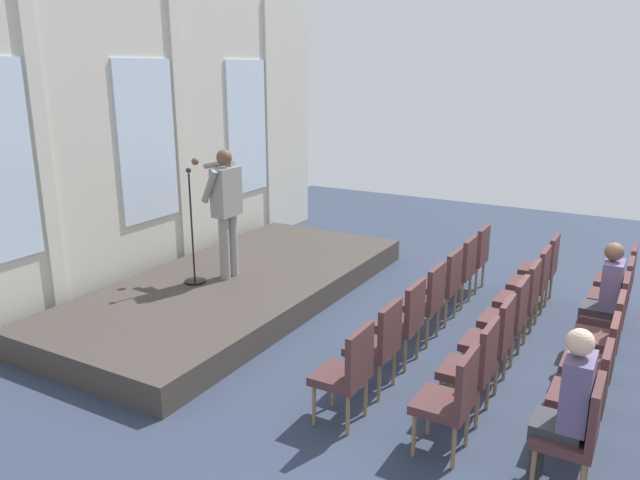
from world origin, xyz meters
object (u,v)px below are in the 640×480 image
chair_r1_c3 (509,314)px  chair_r1_c2 (494,336)px  chair_r1_c4 (523,295)px  chair_r1_c6 (544,264)px  chair_r2_c0 (576,429)px  chair_r0_c6 (475,254)px  chair_r2_c4 (611,310)px  chair_r0_c1 (379,341)px  chair_r0_c5 (461,267)px  chair_r0_c2 (405,318)px  chair_r0_c3 (426,298)px  audience_r2_c0 (568,402)px  chair_r2_c2 (597,358)px  chair_r2_c3 (605,332)px  chair_r1_c0 (452,396)px  speaker (226,204)px  chair_r2_c5 (617,292)px  chair_r1_c1 (475,363)px  chair_r1_c5 (534,278)px  audience_r2_c4 (605,293)px  chair_r2_c1 (588,390)px  chair_r0_c0 (348,369)px  chair_r2_c6 (621,276)px  chair_r0_c4 (445,281)px  mic_stand (194,258)px

chair_r1_c3 → chair_r1_c2: bearing=180.0°
chair_r1_c4 → chair_r1_c6: 1.33m
chair_r1_c6 → chair_r2_c0: (-3.99, -0.95, 0.00)m
chair_r0_c6 → chair_r2_c4: size_ratio=1.00×
chair_r0_c1 → chair_r0_c5: size_ratio=1.00×
chair_r0_c2 → chair_r0_c3: bearing=0.0°
chair_r0_c5 → chair_r2_c4: same height
audience_r2_c0 → chair_r2_c2: size_ratio=1.41×
chair_r2_c3 → chair_r1_c3: bearing=90.0°
chair_r0_c2 → chair_r1_c3: same height
chair_r1_c0 → chair_r1_c4: 2.66m
chair_r0_c3 → chair_r1_c6: same height
speaker → chair_r0_c3: bearing=-89.1°
chair_r0_c6 → chair_r1_c4: size_ratio=1.00×
speaker → chair_r2_c5: (1.37, -4.75, -0.81)m
chair_r1_c1 → chair_r2_c2: 1.16m
chair_r1_c4 → chair_r2_c0: size_ratio=1.00×
chair_r1_c5 → audience_r2_c4: (-0.67, -0.87, 0.19)m
chair_r0_c1 → chair_r2_c4: same height
chair_r1_c1 → chair_r2_c2: bearing=-55.1°
chair_r0_c2 → chair_r0_c6: bearing=0.0°
chair_r2_c1 → chair_r0_c3: bearing=55.1°
chair_r0_c2 → chair_r0_c6: (2.66, 0.00, 0.00)m
chair_r0_c0 → chair_r2_c4: (2.66, -1.91, 0.00)m
chair_r2_c5 → audience_r2_c0: bearing=178.6°
chair_r0_c3 → chair_r2_c6: 2.76m
chair_r0_c5 → chair_r1_c4: (-0.67, -0.95, 0.00)m
chair_r0_c4 → chair_r1_c0: 2.83m
chair_r1_c1 → chair_r2_c6: size_ratio=1.00×
chair_r2_c2 → audience_r2_c4: (1.33, 0.08, 0.19)m
chair_r0_c1 → audience_r2_c0: 1.95m
chair_r0_c3 → chair_r1_c1: same height
chair_r0_c3 → chair_r1_c5: same height
speaker → chair_r1_c6: bearing=-61.8°
chair_r1_c5 → audience_r2_c0: 3.45m
chair_r0_c2 → chair_r2_c6: 3.27m
chair_r0_c1 → chair_r0_c2: same height
chair_r0_c1 → chair_r2_c3: (1.33, -1.91, 0.00)m
audience_r2_c0 → chair_r2_c5: size_ratio=1.41×
mic_stand → chair_r1_c3: bearing=-83.5°
chair_r0_c3 → chair_r1_c4: size_ratio=1.00×
chair_r1_c1 → chair_r1_c3: bearing=0.0°
chair_r0_c4 → chair_r1_c0: (-2.66, -0.95, 0.00)m
chair_r0_c6 → chair_r1_c2: size_ratio=1.00×
chair_r2_c5 → mic_stand: bearing=109.7°
chair_r1_c6 → chair_r2_c5: (-0.67, -0.95, 0.00)m
mic_stand → chair_r2_c0: size_ratio=1.65×
chair_r0_c5 → audience_r2_c0: size_ratio=0.71×
chair_r2_c0 → audience_r2_c4: size_ratio=0.72×
chair_r0_c2 → chair_r0_c3: same height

